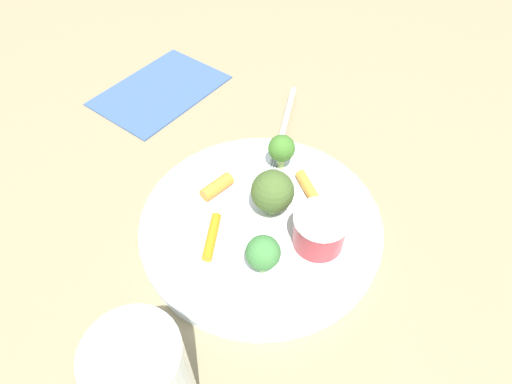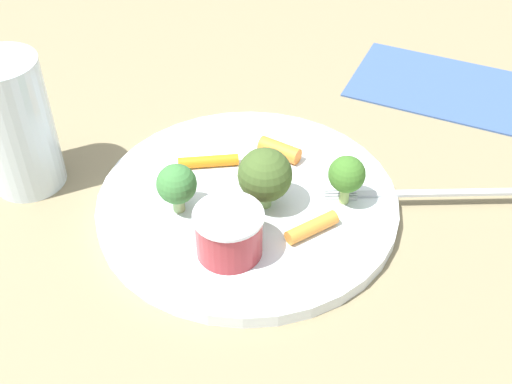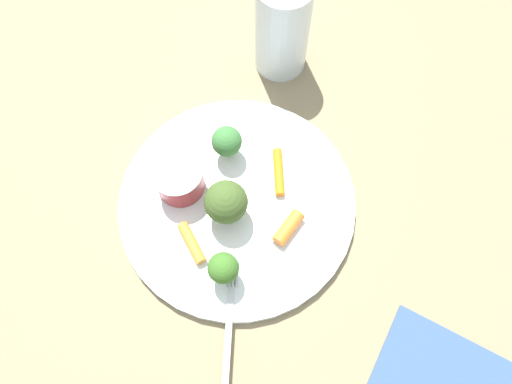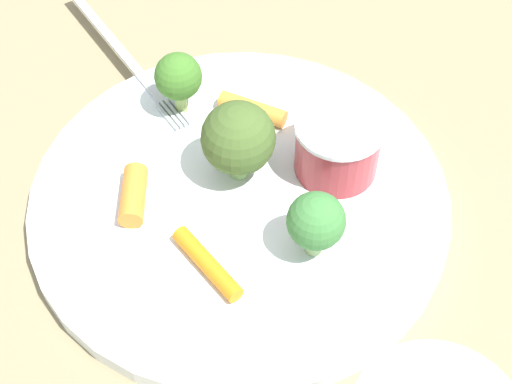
{
  "view_description": "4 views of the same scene",
  "coord_description": "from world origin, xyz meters",
  "px_view_note": "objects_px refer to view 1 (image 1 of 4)",
  "views": [
    {
      "loc": [
        -0.26,
        -0.12,
        0.39
      ],
      "look_at": [
        0.02,
        0.01,
        0.03
      ],
      "focal_mm": 30.77,
      "sensor_mm": 36.0,
      "label": 1
    },
    {
      "loc": [
        0.1,
        -0.42,
        0.4
      ],
      "look_at": [
        0.01,
        -0.0,
        0.02
      ],
      "focal_mm": 46.36,
      "sensor_mm": 36.0,
      "label": 2
    },
    {
      "loc": [
        0.18,
        0.07,
        0.51
      ],
      "look_at": [
        -0.01,
        0.02,
        0.02
      ],
      "focal_mm": 34.05,
      "sensor_mm": 36.0,
      "label": 3
    },
    {
      "loc": [
        -0.28,
        0.09,
        0.39
      ],
      "look_at": [
        -0.01,
        -0.01,
        0.02
      ],
      "focal_mm": 53.99,
      "sensor_mm": 36.0,
      "label": 4
    }
  ],
  "objects_px": {
    "broccoli_floret_1": "(273,192)",
    "fork": "(284,129)",
    "sauce_cup": "(320,230)",
    "carrot_stick_0": "(212,237)",
    "plate": "(261,223)",
    "broccoli_floret_0": "(263,253)",
    "napkin": "(160,90)",
    "carrot_stick_2": "(308,188)",
    "carrot_stick_1": "(217,187)",
    "broccoli_floret_2": "(282,149)"
  },
  "relations": [
    {
      "from": "broccoli_floret_0",
      "to": "carrot_stick_1",
      "type": "bearing_deg",
      "value": 52.02
    },
    {
      "from": "broccoli_floret_0",
      "to": "napkin",
      "type": "distance_m",
      "value": 0.34
    },
    {
      "from": "broccoli_floret_2",
      "to": "carrot_stick_2",
      "type": "xyz_separation_m",
      "value": [
        -0.02,
        -0.04,
        -0.02
      ]
    },
    {
      "from": "broccoli_floret_1",
      "to": "napkin",
      "type": "bearing_deg",
      "value": 59.33
    },
    {
      "from": "sauce_cup",
      "to": "carrot_stick_1",
      "type": "distance_m",
      "value": 0.13
    },
    {
      "from": "carrot_stick_0",
      "to": "plate",
      "type": "bearing_deg",
      "value": -38.28
    },
    {
      "from": "broccoli_floret_0",
      "to": "carrot_stick_2",
      "type": "distance_m",
      "value": 0.12
    },
    {
      "from": "carrot_stick_0",
      "to": "napkin",
      "type": "xyz_separation_m",
      "value": [
        0.21,
        0.2,
        -0.02
      ]
    },
    {
      "from": "broccoli_floret_1",
      "to": "broccoli_floret_2",
      "type": "distance_m",
      "value": 0.07
    },
    {
      "from": "plate",
      "to": "broccoli_floret_1",
      "type": "height_order",
      "value": "broccoli_floret_1"
    },
    {
      "from": "broccoli_floret_1",
      "to": "carrot_stick_0",
      "type": "distance_m",
      "value": 0.08
    },
    {
      "from": "fork",
      "to": "broccoli_floret_2",
      "type": "bearing_deg",
      "value": -159.95
    },
    {
      "from": "sauce_cup",
      "to": "carrot_stick_0",
      "type": "bearing_deg",
      "value": 114.34
    },
    {
      "from": "broccoli_floret_1",
      "to": "carrot_stick_1",
      "type": "height_order",
      "value": "broccoli_floret_1"
    },
    {
      "from": "broccoli_floret_1",
      "to": "carrot_stick_0",
      "type": "bearing_deg",
      "value": 146.17
    },
    {
      "from": "broccoli_floret_1",
      "to": "carrot_stick_0",
      "type": "relative_size",
      "value": 1.02
    },
    {
      "from": "sauce_cup",
      "to": "broccoli_floret_2",
      "type": "distance_m",
      "value": 0.11
    },
    {
      "from": "sauce_cup",
      "to": "broccoli_floret_1",
      "type": "distance_m",
      "value": 0.06
    },
    {
      "from": "broccoli_floret_2",
      "to": "napkin",
      "type": "xyz_separation_m",
      "value": [
        0.08,
        0.23,
        -0.04
      ]
    },
    {
      "from": "carrot_stick_0",
      "to": "broccoli_floret_2",
      "type": "bearing_deg",
      "value": -10.2
    },
    {
      "from": "carrot_stick_2",
      "to": "fork",
      "type": "height_order",
      "value": "carrot_stick_2"
    },
    {
      "from": "broccoli_floret_2",
      "to": "napkin",
      "type": "height_order",
      "value": "broccoli_floret_2"
    },
    {
      "from": "carrot_stick_0",
      "to": "fork",
      "type": "bearing_deg",
      "value": 0.07
    },
    {
      "from": "fork",
      "to": "napkin",
      "type": "height_order",
      "value": "fork"
    },
    {
      "from": "plate",
      "to": "broccoli_floret_1",
      "type": "xyz_separation_m",
      "value": [
        0.02,
        -0.01,
        0.04
      ]
    },
    {
      "from": "broccoli_floret_1",
      "to": "napkin",
      "type": "xyz_separation_m",
      "value": [
        0.14,
        0.24,
        -0.04
      ]
    },
    {
      "from": "carrot_stick_0",
      "to": "napkin",
      "type": "bearing_deg",
      "value": 44.61
    },
    {
      "from": "broccoli_floret_0",
      "to": "fork",
      "type": "height_order",
      "value": "broccoli_floret_0"
    },
    {
      "from": "broccoli_floret_0",
      "to": "carrot_stick_0",
      "type": "xyz_separation_m",
      "value": [
        0.01,
        0.06,
        -0.02
      ]
    },
    {
      "from": "broccoli_floret_0",
      "to": "carrot_stick_0",
      "type": "relative_size",
      "value": 0.83
    },
    {
      "from": "broccoli_floret_1",
      "to": "carrot_stick_1",
      "type": "bearing_deg",
      "value": 89.88
    },
    {
      "from": "broccoli_floret_2",
      "to": "sauce_cup",
      "type": "bearing_deg",
      "value": -136.59
    },
    {
      "from": "carrot_stick_2",
      "to": "plate",
      "type": "bearing_deg",
      "value": 153.02
    },
    {
      "from": "broccoli_floret_2",
      "to": "carrot_stick_0",
      "type": "bearing_deg",
      "value": 169.8
    },
    {
      "from": "sauce_cup",
      "to": "plate",
      "type": "bearing_deg",
      "value": 90.64
    },
    {
      "from": "sauce_cup",
      "to": "fork",
      "type": "relative_size",
      "value": 0.33
    },
    {
      "from": "carrot_stick_0",
      "to": "carrot_stick_1",
      "type": "height_order",
      "value": "carrot_stick_1"
    },
    {
      "from": "plate",
      "to": "broccoli_floret_0",
      "type": "height_order",
      "value": "broccoli_floret_0"
    },
    {
      "from": "plate",
      "to": "napkin",
      "type": "height_order",
      "value": "plate"
    },
    {
      "from": "carrot_stick_0",
      "to": "fork",
      "type": "distance_m",
      "value": 0.19
    },
    {
      "from": "plate",
      "to": "carrot_stick_2",
      "type": "height_order",
      "value": "carrot_stick_2"
    },
    {
      "from": "carrot_stick_1",
      "to": "carrot_stick_2",
      "type": "height_order",
      "value": "carrot_stick_1"
    },
    {
      "from": "broccoli_floret_2",
      "to": "carrot_stick_1",
      "type": "bearing_deg",
      "value": 142.75
    },
    {
      "from": "napkin",
      "to": "broccoli_floret_1",
      "type": "bearing_deg",
      "value": -120.67
    },
    {
      "from": "broccoli_floret_2",
      "to": "plate",
      "type": "bearing_deg",
      "value": -171.49
    },
    {
      "from": "broccoli_floret_2",
      "to": "carrot_stick_0",
      "type": "height_order",
      "value": "broccoli_floret_2"
    },
    {
      "from": "sauce_cup",
      "to": "broccoli_floret_2",
      "type": "xyz_separation_m",
      "value": [
        0.08,
        0.08,
        0.01
      ]
    },
    {
      "from": "carrot_stick_1",
      "to": "plate",
      "type": "bearing_deg",
      "value": -104.77
    },
    {
      "from": "broccoli_floret_2",
      "to": "carrot_stick_2",
      "type": "height_order",
      "value": "broccoli_floret_2"
    },
    {
      "from": "broccoli_floret_1",
      "to": "fork",
      "type": "height_order",
      "value": "broccoli_floret_1"
    }
  ]
}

